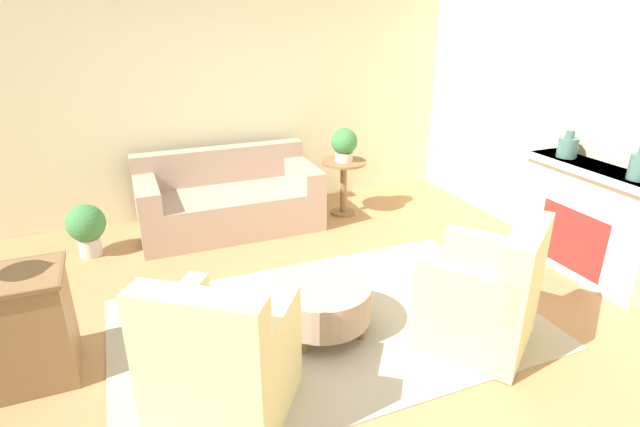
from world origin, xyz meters
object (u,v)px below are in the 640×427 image
(side_table, at_px, (344,178))
(potted_plant_floor, at_px, (87,227))
(vase_mantel_near, at_px, (568,147))
(armchair_left, at_px, (220,365))
(armchair_right, at_px, (486,298))
(ottoman_table, at_px, (322,301))
(couch, at_px, (229,201))
(vase_mantel_far, at_px, (640,166))
(potted_plant_on_side_table, at_px, (344,143))

(side_table, xyz_separation_m, potted_plant_floor, (-2.93, -0.05, -0.14))
(vase_mantel_near, relative_size, potted_plant_floor, 0.47)
(armchair_left, height_order, side_table, armchair_left)
(armchair_right, height_order, vase_mantel_near, vase_mantel_near)
(ottoman_table, bearing_deg, side_table, 61.35)
(side_table, distance_m, potted_plant_floor, 2.93)
(couch, relative_size, side_table, 2.95)
(armchair_left, distance_m, vase_mantel_near, 3.81)
(couch, distance_m, vase_mantel_far, 4.09)
(armchair_left, xyz_separation_m, ottoman_table, (0.92, 0.61, -0.12))
(armchair_right, distance_m, potted_plant_floor, 3.93)
(vase_mantel_far, bearing_deg, vase_mantel_near, 90.00)
(vase_mantel_far, bearing_deg, armchair_left, -177.09)
(armchair_right, relative_size, vase_mantel_far, 3.51)
(armchair_left, bearing_deg, armchair_right, 0.00)
(armchair_left, height_order, vase_mantel_far, vase_mantel_far)
(couch, height_order, vase_mantel_near, vase_mantel_near)
(armchair_left, relative_size, ottoman_table, 1.37)
(ottoman_table, xyz_separation_m, side_table, (1.19, 2.18, 0.20))
(side_table, distance_m, vase_mantel_far, 3.10)
(side_table, bearing_deg, potted_plant_floor, -179.01)
(couch, bearing_deg, armchair_left, -103.47)
(ottoman_table, bearing_deg, armchair_right, -29.66)
(armchair_right, xyz_separation_m, vase_mantel_far, (1.61, 0.18, 0.79))
(couch, relative_size, potted_plant_on_side_table, 5.04)
(vase_mantel_far, height_order, potted_plant_on_side_table, vase_mantel_far)
(armchair_left, height_order, potted_plant_on_side_table, potted_plant_on_side_table)
(couch, distance_m, potted_plant_floor, 1.53)
(armchair_left, height_order, ottoman_table, armchair_left)
(armchair_right, relative_size, ottoman_table, 1.37)
(ottoman_table, bearing_deg, vase_mantel_near, 6.64)
(couch, bearing_deg, side_table, -5.16)
(potted_plant_on_side_table, bearing_deg, armchair_right, -92.31)
(couch, height_order, armchair_left, armchair_left)
(armchair_right, height_order, potted_plant_on_side_table, potted_plant_on_side_table)
(ottoman_table, distance_m, side_table, 2.49)
(ottoman_table, height_order, potted_plant_on_side_table, potted_plant_on_side_table)
(potted_plant_on_side_table, bearing_deg, armchair_left, -127.06)
(vase_mantel_near, bearing_deg, side_table, 128.78)
(ottoman_table, distance_m, potted_plant_floor, 2.75)
(armchair_right, xyz_separation_m, side_table, (0.11, 2.80, 0.08))
(armchair_left, relative_size, potted_plant_on_side_table, 2.68)
(ottoman_table, height_order, vase_mantel_near, vase_mantel_near)
(couch, bearing_deg, vase_mantel_far, -43.26)
(ottoman_table, distance_m, vase_mantel_far, 2.88)
(side_table, relative_size, vase_mantel_far, 2.24)
(armchair_right, relative_size, potted_plant_floor, 1.93)
(ottoman_table, xyz_separation_m, vase_mantel_far, (2.69, -0.43, 0.92))
(armchair_right, distance_m, side_table, 2.80)
(armchair_left, xyz_separation_m, potted_plant_floor, (-0.82, 2.75, -0.07))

